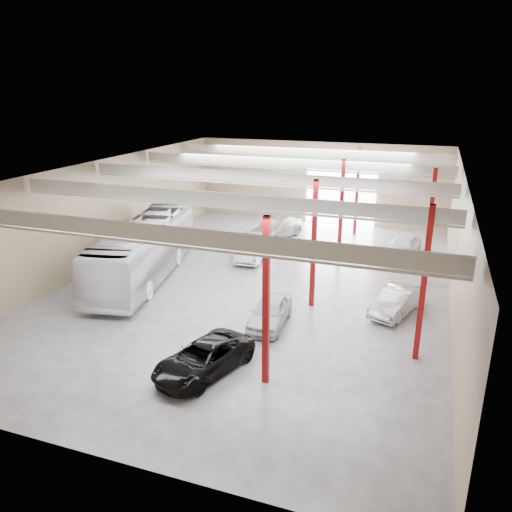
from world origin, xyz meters
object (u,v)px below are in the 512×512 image
Objects in this scene: black_sedan at (204,358)px; car_right_near at (397,301)px; car_row_a at (270,312)px; car_right_far at (403,246)px; coach_bus at (144,250)px; car_row_b at (253,247)px; car_row_c at (276,228)px.

black_sedan is 11.32m from car_right_near.
car_right_far is at bearing 64.13° from car_row_a.
black_sedan is at bearing -59.01° from coach_bus.
car_row_b is 1.11× the size of car_right_far.
car_right_near is at bearing 27.53° from car_row_a.
coach_bus reaches higher than car_right_far.
car_row_c reaches higher than black_sedan.
car_row_a is 0.84× the size of car_row_b.
coach_bus is 12.21m from black_sedan.
car_row_c is at bearing -175.78° from car_right_far.
car_right_far reaches higher than car_right_near.
coach_bus is at bearing 155.28° from car_row_a.
car_row_a is (9.49, -3.72, -1.09)m from coach_bus.
car_row_c is 15.15m from car_right_near.
car_row_c is 1.29× the size of car_right_far.
coach_bus is 2.25× the size of car_row_c.
black_sedan is 15.04m from car_row_b.
car_row_b is at bearing -146.92° from car_right_far.
car_row_a is at bearing -33.22° from coach_bus.
black_sedan is 1.08× the size of car_right_far.
car_right_near is at bearing -34.89° from car_row_b.
black_sedan is at bearing -98.66° from car_right_far.
car_right_near is at bearing -76.52° from car_right_far.
car_row_c reaches higher than car_right_near.
black_sedan is 0.97× the size of car_row_b.
coach_bus is 17.98m from car_right_far.
black_sedan is 1.16× the size of car_row_a.
car_row_b is 10.70m from car_right_far.
car_right_near is at bearing -12.46° from coach_bus.
car_right_far reaches higher than black_sedan.
car_row_b reaches higher than black_sedan.
coach_bus is 2.68× the size of black_sedan.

